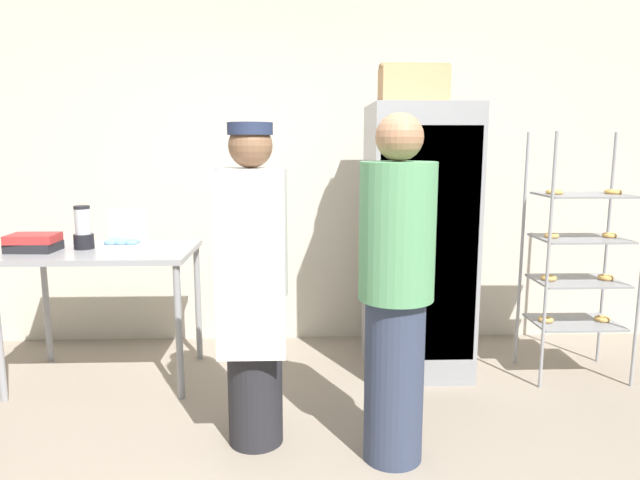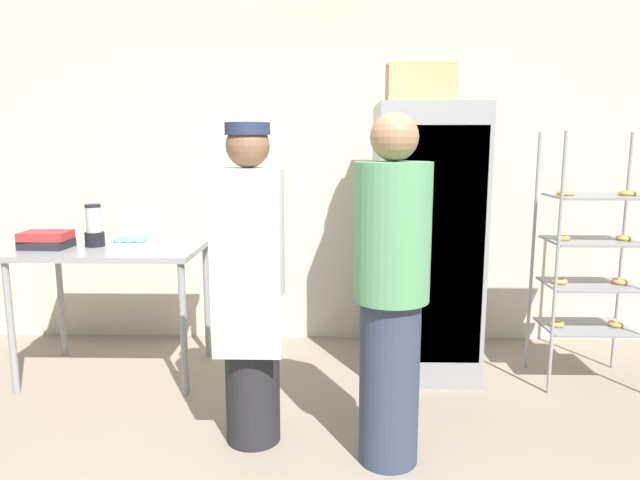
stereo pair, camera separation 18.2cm
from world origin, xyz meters
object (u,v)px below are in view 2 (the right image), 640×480
blender_pitcher (94,228)px  cardboard_storage_box (420,84)px  person_customer (391,291)px  baking_rack (591,262)px  binder_stack (46,240)px  refrigerator (425,241)px  donut_box (132,241)px  person_baker (250,282)px

blender_pitcher → cardboard_storage_box: cardboard_storage_box is taller
blender_pitcher → person_customer: 2.18m
baking_rack → binder_stack: size_ratio=5.34×
cardboard_storage_box → blender_pitcher: bearing=-178.5°
person_customer → refrigerator: bearing=73.6°
baking_rack → donut_box: 3.02m
blender_pitcher → person_baker: size_ratio=0.17×
cardboard_storage_box → person_baker: bearing=-135.9°
person_baker → donut_box: bearing=137.4°
binder_stack → person_customer: person_customer is taller
binder_stack → person_customer: (2.18, -1.01, -0.07)m
cardboard_storage_box → person_baker: 1.75m
baking_rack → binder_stack: 3.59m
donut_box → person_customer: size_ratio=0.15×
blender_pitcher → refrigerator: bearing=2.7°
refrigerator → person_customer: size_ratio=1.07×
baking_rack → cardboard_storage_box: 1.61m
baking_rack → cardboard_storage_box: cardboard_storage_box is taller
refrigerator → donut_box: refrigerator is taller
person_baker → person_customer: size_ratio=0.98×
blender_pitcher → person_customer: person_customer is taller
baking_rack → person_baker: person_baker is taller
person_baker → binder_stack: bearing=150.8°
donut_box → blender_pitcher: blender_pitcher is taller
blender_pitcher → cardboard_storage_box: 2.36m
refrigerator → person_customer: (-0.35, -1.19, -0.04)m
cardboard_storage_box → person_customer: size_ratio=0.25×
cardboard_storage_box → person_baker: size_ratio=0.26×
donut_box → blender_pitcher: bearing=165.8°
baking_rack → person_customer: bearing=-144.1°
binder_stack → blender_pitcher: bearing=14.7°
binder_stack → cardboard_storage_box: cardboard_storage_box is taller
donut_box → cardboard_storage_box: 2.15m
donut_box → blender_pitcher: (-0.28, 0.07, 0.08)m
cardboard_storage_box → person_customer: cardboard_storage_box is taller
baking_rack → donut_box: bearing=-179.8°
person_baker → baking_rack: bearing=21.6°
baking_rack → blender_pitcher: 3.30m
binder_stack → person_baker: 1.69m
cardboard_storage_box → baking_rack: bearing=-6.0°
binder_stack → donut_box: bearing=0.6°
person_customer → blender_pitcher: bearing=150.2°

